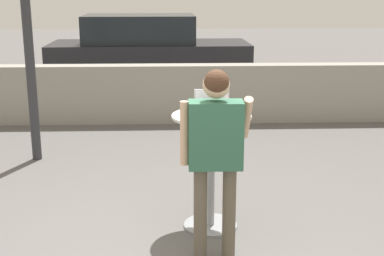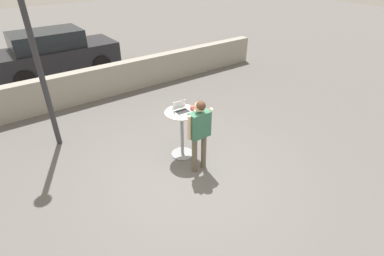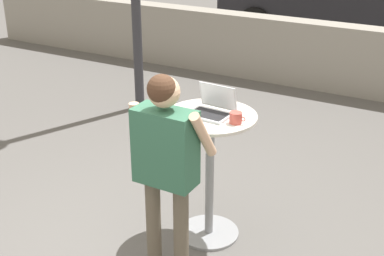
{
  "view_description": "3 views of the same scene",
  "coord_description": "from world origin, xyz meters",
  "px_view_note": "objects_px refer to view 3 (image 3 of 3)",
  "views": [
    {
      "loc": [
        -0.1,
        -3.95,
        2.22
      ],
      "look_at": [
        0.07,
        0.37,
        1.06
      ],
      "focal_mm": 50.0,
      "sensor_mm": 36.0,
      "label": 1
    },
    {
      "loc": [
        -2.84,
        -3.9,
        4.03
      ],
      "look_at": [
        0.26,
        0.35,
        0.87
      ],
      "focal_mm": 28.0,
      "sensor_mm": 36.0,
      "label": 2
    },
    {
      "loc": [
        1.96,
        -2.67,
        2.66
      ],
      "look_at": [
        0.31,
        0.34,
        1.14
      ],
      "focal_mm": 50.0,
      "sensor_mm": 36.0,
      "label": 3
    }
  ],
  "objects_px": {
    "cafe_table": "(210,161)",
    "laptop": "(212,108)",
    "standing_person": "(165,156)",
    "coffee_mug": "(236,118)"
  },
  "relations": [
    {
      "from": "laptop",
      "to": "coffee_mug",
      "type": "bearing_deg",
      "value": -17.38
    },
    {
      "from": "cafe_table",
      "to": "standing_person",
      "type": "xyz_separation_m",
      "value": [
        -0.02,
        -0.64,
        0.33
      ]
    },
    {
      "from": "cafe_table",
      "to": "coffee_mug",
      "type": "bearing_deg",
      "value": -12.74
    },
    {
      "from": "laptop",
      "to": "standing_person",
      "type": "xyz_separation_m",
      "value": [
        -0.02,
        -0.66,
        -0.12
      ]
    },
    {
      "from": "laptop",
      "to": "cafe_table",
      "type": "bearing_deg",
      "value": -98.97
    },
    {
      "from": "cafe_table",
      "to": "laptop",
      "type": "distance_m",
      "value": 0.45
    },
    {
      "from": "laptop",
      "to": "standing_person",
      "type": "distance_m",
      "value": 0.67
    },
    {
      "from": "laptop",
      "to": "coffee_mug",
      "type": "height_order",
      "value": "laptop"
    },
    {
      "from": "standing_person",
      "to": "laptop",
      "type": "bearing_deg",
      "value": 88.29
    },
    {
      "from": "cafe_table",
      "to": "laptop",
      "type": "height_order",
      "value": "laptop"
    }
  ]
}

